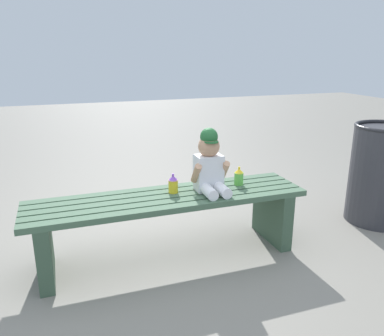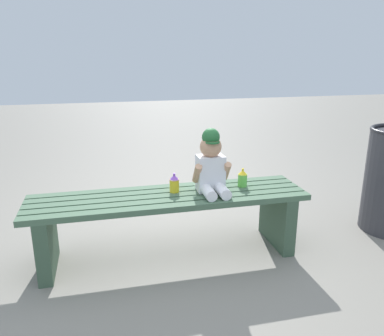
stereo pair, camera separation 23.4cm
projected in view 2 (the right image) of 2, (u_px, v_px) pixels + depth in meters
ground_plane at (170, 255)px, 2.53m from camera, size 16.00×16.00×0.00m
park_bench at (169, 214)px, 2.45m from camera, size 1.73×0.41×0.42m
child_figure at (211, 165)px, 2.42m from camera, size 0.23×0.27×0.40m
sippy_cup_left at (174, 183)px, 2.45m from camera, size 0.06×0.06×0.12m
sippy_cup_right at (243, 178)px, 2.55m from camera, size 0.06×0.06×0.12m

